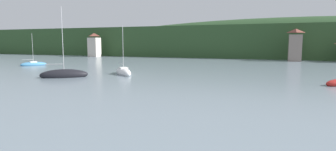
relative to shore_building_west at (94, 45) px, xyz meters
The scene contains 6 objects.
wooded_hillside 84.44m from the shore_building_west, 30.96° to the left, with size 352.00×65.31×27.53m.
shore_building_west is the anchor object (origin of this frame).
shore_building_westcentral 77.48m from the shore_building_west, ahead, with size 4.04×3.96×10.41m.
sailboat_far_6 70.91m from the shore_building_west, 57.85° to the right, with size 7.87×6.76×12.72m.
sailboat_far_10 45.65m from the shore_building_west, 73.62° to the right, with size 5.13×6.41×8.80m.
sailboat_far_11 69.08m from the shore_building_west, 49.25° to the right, with size 6.84×6.85×9.68m.
Camera 1 is at (10.05, 24.86, 6.10)m, focal length 29.47 mm.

